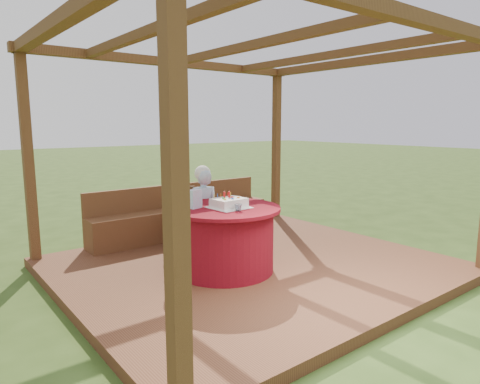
% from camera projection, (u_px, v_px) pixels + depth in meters
% --- Properties ---
extents(ground, '(60.00, 60.00, 0.00)m').
position_uv_depth(ground, '(252.00, 272.00, 5.45)').
color(ground, '#2B4416').
rests_on(ground, ground).
extents(deck, '(4.50, 4.00, 0.12)m').
position_uv_depth(deck, '(252.00, 267.00, 5.44)').
color(deck, brown).
rests_on(deck, ground).
extents(pergola, '(4.50, 4.00, 2.72)m').
position_uv_depth(pergola, '(253.00, 78.00, 5.07)').
color(pergola, brown).
rests_on(pergola, deck).
extents(bench, '(3.00, 0.42, 0.80)m').
position_uv_depth(bench, '(183.00, 219.00, 6.73)').
color(bench, brown).
rests_on(bench, deck).
extents(table, '(1.33, 1.33, 0.78)m').
position_uv_depth(table, '(224.00, 238.00, 5.09)').
color(table, maroon).
rests_on(table, deck).
extents(chair, '(0.52, 0.52, 0.85)m').
position_uv_depth(chair, '(183.00, 214.00, 6.11)').
color(chair, '#3E2613').
rests_on(chair, deck).
extents(elderly_woman, '(0.50, 0.41, 1.21)m').
position_uv_depth(elderly_woman, '(203.00, 210.00, 5.66)').
color(elderly_woman, '#97BEE0').
rests_on(elderly_woman, deck).
extents(birthday_cake, '(0.44, 0.44, 0.19)m').
position_uv_depth(birthday_cake, '(229.00, 203.00, 4.98)').
color(birthday_cake, white).
rests_on(birthday_cake, table).
extents(gift_bag, '(0.17, 0.13, 0.22)m').
position_uv_depth(gift_bag, '(195.00, 199.00, 4.94)').
color(gift_bag, '#EE9AD8').
rests_on(gift_bag, table).
extents(drinking_glass, '(0.11, 0.11, 0.08)m').
position_uv_depth(drinking_glass, '(238.00, 208.00, 4.78)').
color(drinking_glass, white).
rests_on(drinking_glass, table).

